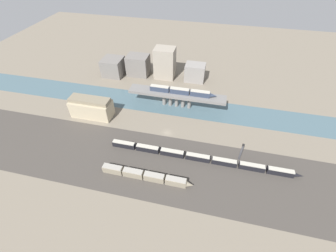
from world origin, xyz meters
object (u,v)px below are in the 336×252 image
at_px(train_on_bridge, 182,91).
at_px(train_yard_near, 146,176).
at_px(warehouse_building, 92,107).
at_px(train_yard_mid, 200,158).
at_px(signal_tower, 241,152).

bearing_deg(train_on_bridge, train_yard_near, -95.96).
relative_size(train_on_bridge, warehouse_building, 1.68).
distance_m(train_yard_near, train_yard_mid, 29.69).
bearing_deg(train_on_bridge, warehouse_building, -158.01).
xyz_separation_m(train_on_bridge, warehouse_building, (-53.54, -21.62, -5.95)).
height_order(train_on_bridge, signal_tower, train_on_bridge).
height_order(train_yard_near, train_yard_mid, train_yard_near).
bearing_deg(train_yard_near, signal_tower, 26.86).
distance_m(train_yard_mid, signal_tower, 20.81).
distance_m(train_on_bridge, warehouse_building, 58.05).
bearing_deg(train_on_bridge, signal_tower, -45.05).
xyz_separation_m(train_on_bridge, signal_tower, (37.78, -37.85, -6.59)).
bearing_deg(train_yard_near, train_on_bridge, 84.04).
height_order(train_yard_near, signal_tower, signal_tower).
bearing_deg(train_yard_mid, train_on_bridge, 112.68).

